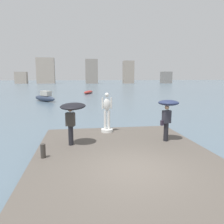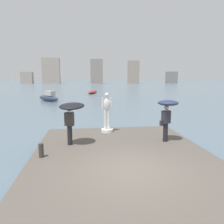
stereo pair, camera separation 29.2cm
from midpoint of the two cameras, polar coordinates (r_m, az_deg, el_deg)
name	(u,v)px [view 1 (the left image)]	position (r m, az deg, el deg)	size (l,w,h in m)	color
ground_plane	(87,93)	(46.87, -6.64, 4.87)	(400.00, 400.00, 0.00)	slate
pier	(124,158)	(9.01, 2.30, -11.90)	(7.14, 9.08, 0.40)	#564F47
statue_white_figure	(107,116)	(12.06, -2.03, -1.02)	(0.65, 0.65, 2.19)	white
onlooker_left	(72,111)	(9.79, -11.20, 0.19)	(1.44, 1.45, 1.94)	black
onlooker_right	(168,109)	(10.58, 13.63, 0.79)	(1.20, 1.20, 1.96)	black
mooring_bollard	(43,151)	(8.80, -18.50, -9.64)	(0.19, 0.19, 0.54)	#38332D
boat_near	(88,92)	(46.32, -6.35, 5.20)	(2.76, 5.47, 0.61)	#9E2D28
boat_mid	(45,97)	(32.57, -17.39, 3.66)	(3.82, 4.30, 1.49)	#2D384C
distant_skyline	(87,73)	(121.41, -6.61, 10.22)	(84.07, 12.29, 13.72)	#A89989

